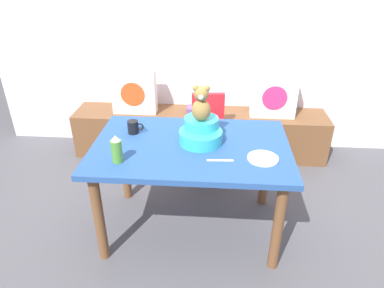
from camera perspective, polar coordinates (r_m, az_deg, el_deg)
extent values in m
plane|color=#4C4C51|center=(2.82, -0.16, -13.42)|extent=(8.00, 8.00, 0.00)
cube|color=silver|center=(3.60, 1.70, 19.25)|extent=(4.40, 0.10, 2.60)
cube|color=brown|center=(3.67, 1.26, 1.84)|extent=(2.60, 0.44, 0.46)
cube|color=white|center=(3.57, -9.52, 8.49)|extent=(0.44, 0.14, 0.44)
cylinder|color=#D84C1E|center=(3.50, -9.78, 8.07)|extent=(0.24, 0.01, 0.24)
cube|color=white|center=(3.52, 13.33, 7.80)|extent=(0.44, 0.14, 0.44)
cylinder|color=#E02D72|center=(3.45, 13.49, 7.36)|extent=(0.24, 0.01, 0.24)
cube|color=#6A4C92|center=(3.57, 0.79, 5.63)|extent=(0.20, 0.14, 0.07)
cube|color=#264C8C|center=(2.39, -0.18, -0.51)|extent=(1.36, 0.88, 0.04)
cylinder|color=brown|center=(2.43, -15.10, -11.69)|extent=(0.07, 0.07, 0.70)
cylinder|color=brown|center=(2.35, 13.98, -13.14)|extent=(0.07, 0.07, 0.70)
cylinder|color=brown|center=(2.98, -11.03, -3.03)|extent=(0.07, 0.07, 0.70)
cylinder|color=brown|center=(2.91, 12.05, -3.92)|extent=(0.07, 0.07, 0.70)
cylinder|color=red|center=(3.14, 2.78, 2.64)|extent=(0.34, 0.34, 0.10)
cube|color=red|center=(3.21, 2.67, 6.31)|extent=(0.30, 0.08, 0.24)
cube|color=white|center=(2.95, 3.05, 2.25)|extent=(0.32, 0.23, 0.02)
cylinder|color=silver|center=(3.16, 0.04, -2.95)|extent=(0.03, 0.03, 0.46)
cylinder|color=silver|center=(3.16, 5.12, -3.14)|extent=(0.03, 0.03, 0.46)
cylinder|color=silver|center=(3.40, 0.38, -0.49)|extent=(0.03, 0.03, 0.46)
cylinder|color=silver|center=(3.40, 5.10, -0.66)|extent=(0.03, 0.03, 0.46)
cylinder|color=#2EB0BD|center=(2.39, 1.43, 1.21)|extent=(0.30, 0.30, 0.09)
cylinder|color=#2EB0BD|center=(2.41, 1.53, 3.56)|extent=(0.24, 0.24, 0.07)
ellipsoid|color=olive|center=(2.33, 1.51, 5.59)|extent=(0.13, 0.11, 0.15)
sphere|color=olive|center=(2.29, 1.55, 8.30)|extent=(0.10, 0.10, 0.10)
sphere|color=beige|center=(2.25, 1.49, 7.75)|extent=(0.04, 0.04, 0.04)
sphere|color=olive|center=(2.27, 0.61, 9.22)|extent=(0.04, 0.04, 0.04)
sphere|color=olive|center=(2.27, 2.52, 9.16)|extent=(0.04, 0.04, 0.04)
cylinder|color=#4C8C33|center=(2.20, -12.30, -1.17)|extent=(0.07, 0.07, 0.15)
cone|color=white|center=(2.16, -12.55, 0.96)|extent=(0.06, 0.06, 0.03)
cylinder|color=black|center=(2.56, -9.71, 2.78)|extent=(0.08, 0.08, 0.09)
torus|color=black|center=(2.55, -8.58, 2.85)|extent=(0.06, 0.01, 0.06)
cylinder|color=white|center=(2.26, 11.62, -2.33)|extent=(0.20, 0.20, 0.01)
cube|color=silver|center=(2.20, 4.65, -2.71)|extent=(0.17, 0.02, 0.01)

